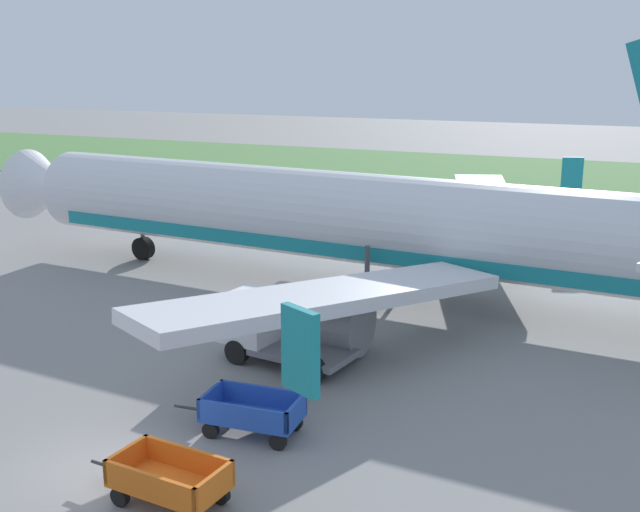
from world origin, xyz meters
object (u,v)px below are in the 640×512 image
at_px(baggage_cart_second_in_row, 252,413).
at_px(service_truck_beside_carts, 265,326).
at_px(baggage_cart_nearest, 169,480).
at_px(airplane, 358,220).

xyz_separation_m(baggage_cart_second_in_row, service_truck_beside_carts, (-2.16, 4.87, 0.50)).
relative_size(baggage_cart_nearest, baggage_cart_second_in_row, 1.00).
height_order(baggage_cart_nearest, baggage_cart_second_in_row, same).
relative_size(airplane, baggage_cart_nearest, 10.46).
height_order(airplane, baggage_cart_second_in_row, airplane).
distance_m(baggage_cart_nearest, service_truck_beside_carts, 8.79).
distance_m(airplane, baggage_cart_second_in_row, 13.52).
height_order(baggage_cart_second_in_row, service_truck_beside_carts, service_truck_beside_carts).
bearing_deg(baggage_cart_second_in_row, airplane, 99.26).
xyz_separation_m(airplane, baggage_cart_nearest, (2.07, -16.78, -2.45)).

